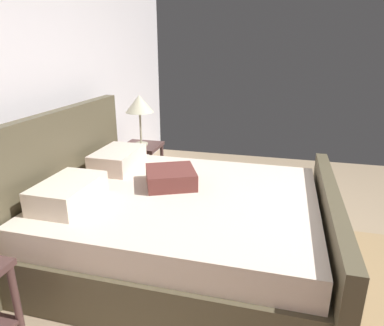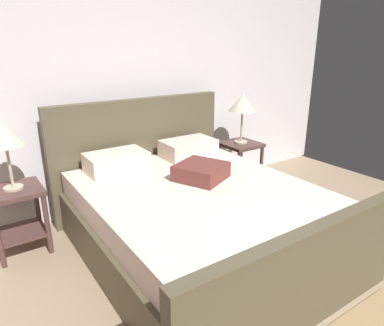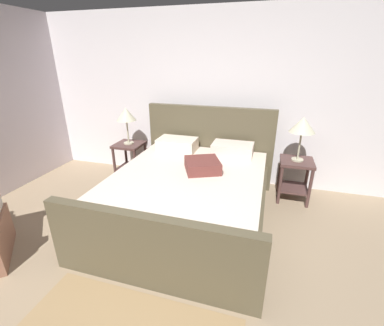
{
  "view_description": "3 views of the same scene",
  "coord_description": "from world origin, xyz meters",
  "views": [
    {
      "loc": [
        -2.59,
        0.79,
        1.76
      ],
      "look_at": [
        -0.12,
        1.42,
        0.88
      ],
      "focal_mm": 32.39,
      "sensor_mm": 36.0,
      "label": 1
    },
    {
      "loc": [
        -1.72,
        -0.73,
        1.78
      ],
      "look_at": [
        -0.16,
        1.53,
        0.84
      ],
      "focal_mm": 32.63,
      "sensor_mm": 36.0,
      "label": 2
    },
    {
      "loc": [
        0.72,
        -1.25,
        1.94
      ],
      "look_at": [
        -0.05,
        1.41,
        0.8
      ],
      "focal_mm": 24.68,
      "sensor_mm": 36.0,
      "label": 3
    }
  ],
  "objects": [
    {
      "name": "table_lamp_right",
      "position": [
        1.17,
        2.38,
        1.09
      ],
      "size": [
        0.33,
        0.33,
        0.6
      ],
      "color": "#B7B293",
      "rests_on": "nightstand_right"
    },
    {
      "name": "wall_back",
      "position": [
        0.0,
        2.85,
        1.29
      ],
      "size": [
        5.99,
        0.12,
        2.59
      ],
      "primitive_type": "cube",
      "color": "silver",
      "rests_on": "ground"
    },
    {
      "name": "nightstand_left",
      "position": [
        -1.42,
        2.4,
        0.4
      ],
      "size": [
        0.44,
        0.44,
        0.6
      ],
      "color": "#4D3330",
      "rests_on": "ground"
    },
    {
      "name": "table_lamp_left",
      "position": [
        -1.42,
        2.4,
        1.07
      ],
      "size": [
        0.3,
        0.3,
        0.58
      ],
      "color": "#B7B293",
      "rests_on": "nightstand_left"
    },
    {
      "name": "nightstand_right",
      "position": [
        1.17,
        2.38,
        0.4
      ],
      "size": [
        0.44,
        0.44,
        0.6
      ],
      "color": "#4D3330",
      "rests_on": "ground"
    },
    {
      "name": "bed",
      "position": [
        -0.12,
        1.54,
        0.35
      ],
      "size": [
        1.96,
        2.34,
        1.23
      ],
      "color": "brown",
      "rests_on": "ground"
    }
  ]
}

